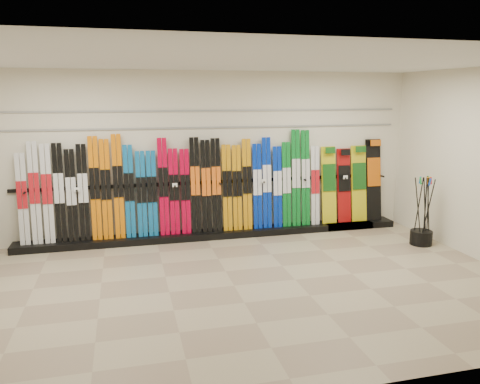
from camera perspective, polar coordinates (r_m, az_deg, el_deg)
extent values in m
plane|color=gray|center=(6.55, -0.71, -11.35)|extent=(8.00, 8.00, 0.00)
plane|color=beige|center=(8.55, -4.62, 4.50)|extent=(8.00, 0.00, 8.00)
plane|color=silver|center=(6.05, -0.79, 15.81)|extent=(8.00, 8.00, 0.00)
cube|color=black|center=(8.68, -2.75, -5.10)|extent=(8.00, 0.40, 0.12)
cube|color=silver|center=(8.51, -25.00, -0.83)|extent=(0.17, 0.17, 1.53)
cube|color=silver|center=(8.47, -23.75, -0.13)|extent=(0.17, 0.19, 1.71)
cube|color=silver|center=(8.44, -22.43, -0.22)|extent=(0.17, 0.19, 1.67)
cube|color=black|center=(8.41, -21.17, -0.13)|extent=(0.17, 0.19, 1.67)
cube|color=black|center=(8.40, -19.86, -0.43)|extent=(0.17, 0.18, 1.57)
cube|color=black|center=(8.37, -18.57, -0.09)|extent=(0.17, 0.19, 1.65)
cube|color=#D76B06|center=(8.35, -17.26, 0.41)|extent=(0.17, 0.20, 1.77)
cube|color=#D76B06|center=(8.35, -16.00, 0.29)|extent=(0.17, 0.20, 1.72)
cube|color=#D76B06|center=(8.34, -14.63, 0.63)|extent=(0.17, 0.20, 1.80)
cube|color=#0D5B98|center=(8.35, -13.34, 0.05)|extent=(0.17, 0.18, 1.62)
cube|color=#0D5B98|center=(8.36, -11.93, -0.27)|extent=(0.17, 0.17, 1.50)
cube|color=#0D5B98|center=(8.36, -10.66, -0.19)|extent=(0.17, 0.17, 1.51)
cube|color=#B70026|center=(8.37, -9.32, 0.61)|extent=(0.17, 0.19, 1.72)
cube|color=#B70026|center=(8.39, -8.04, 0.02)|extent=(0.17, 0.18, 1.53)
cube|color=#B70026|center=(8.42, -6.68, 0.05)|extent=(0.17, 0.17, 1.52)
cube|color=black|center=(8.43, -5.47, 0.79)|extent=(0.17, 0.19, 1.72)
cube|color=black|center=(8.46, -4.14, 0.68)|extent=(0.17, 0.19, 1.67)
cube|color=black|center=(8.50, -2.91, 0.83)|extent=(0.17, 0.19, 1.69)
cube|color=#C9840D|center=(8.54, -1.59, 0.49)|extent=(0.17, 0.18, 1.57)
cube|color=#C9840D|center=(8.58, -0.36, 0.50)|extent=(0.17, 0.18, 1.56)
cube|color=#C9840D|center=(8.62, 0.87, 0.93)|extent=(0.17, 0.19, 1.67)
cube|color=#0428A8|center=(8.68, 2.13, 0.67)|extent=(0.17, 0.18, 1.58)
cube|color=#0428A8|center=(8.73, 3.30, 1.10)|extent=(0.17, 0.19, 1.69)
cube|color=#0428A8|center=(8.80, 4.59, 0.60)|extent=(0.17, 0.17, 1.52)
cube|color=#0A6C21|center=(8.85, 5.70, 0.90)|extent=(0.17, 0.18, 1.59)
cube|color=#0A6C21|center=(8.91, 6.83, 1.69)|extent=(0.17, 0.21, 1.82)
cube|color=#0A6C21|center=(8.98, 7.99, 1.69)|extent=(0.17, 0.20, 1.81)
cube|color=silver|center=(9.07, 9.15, 0.78)|extent=(0.17, 0.17, 1.51)
cube|color=gold|center=(9.23, 10.77, 0.84)|extent=(0.29, 0.23, 1.48)
cube|color=#990C0C|center=(9.37, 12.55, 0.78)|extent=(0.28, 0.22, 1.44)
cube|color=gold|center=(9.52, 14.27, 1.01)|extent=(0.31, 0.23, 1.48)
cube|color=black|center=(9.67, 15.94, 1.43)|extent=(0.32, 0.25, 1.60)
cylinder|color=black|center=(8.82, 21.20, -5.20)|extent=(0.38, 0.38, 0.25)
cylinder|color=black|center=(8.71, 21.98, -2.14)|extent=(0.12, 0.06, 1.18)
cylinder|color=black|center=(8.69, 21.61, -2.15)|extent=(0.10, 0.10, 1.18)
cylinder|color=black|center=(8.70, 20.86, -2.07)|extent=(0.08, 0.10, 1.18)
cylinder|color=black|center=(8.63, 20.90, -2.19)|extent=(0.15, 0.13, 1.17)
cylinder|color=black|center=(8.71, 21.60, -2.13)|extent=(0.15, 0.02, 1.17)
cylinder|color=black|center=(8.74, 21.90, -2.10)|extent=(0.14, 0.09, 1.17)
cylinder|color=black|center=(8.58, 21.87, -2.35)|extent=(0.12, 0.15, 1.17)
cylinder|color=black|center=(8.82, 21.66, -1.96)|extent=(0.06, 0.04, 1.18)
cube|color=gray|center=(8.48, -4.66, 7.83)|extent=(7.60, 0.02, 0.03)
cube|color=gray|center=(8.47, -4.69, 9.86)|extent=(7.60, 0.02, 0.03)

